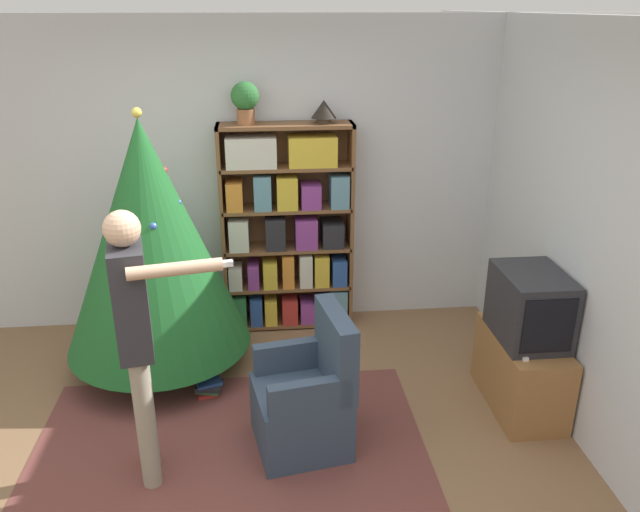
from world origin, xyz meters
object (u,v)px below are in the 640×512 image
object	(u,v)px
television	(530,306)
bookshelf	(288,232)
christmas_tree	(150,238)
armchair	(307,400)
potted_plant	(245,100)
standing_person	(136,328)
table_lamp	(324,110)

from	to	relation	value
television	bookshelf	bearing A→B (deg)	138.42
christmas_tree	armchair	distance (m)	1.66
television	potted_plant	xyz separation A→B (m)	(-1.86, 1.38, 1.19)
bookshelf	armchair	world-z (taller)	bookshelf
christmas_tree	armchair	size ratio (longest dim) A/B	2.19
bookshelf	potted_plant	bearing A→B (deg)	178.69
television	standing_person	xyz separation A→B (m)	(-2.48, -0.47, 0.22)
bookshelf	television	size ratio (longest dim) A/B	3.09
television	standing_person	bearing A→B (deg)	-169.36
christmas_tree	bookshelf	bearing A→B (deg)	31.16
christmas_tree	standing_person	xyz separation A→B (m)	(0.10, -1.22, -0.08)
armchair	potted_plant	xyz separation A→B (m)	(-0.34, 1.65, 1.65)
bookshelf	standing_person	world-z (taller)	bookshelf
bookshelf	standing_person	xyz separation A→B (m)	(-0.93, -1.84, 0.13)
television	table_lamp	distance (m)	2.16
television	christmas_tree	size ratio (longest dim) A/B	0.29
standing_person	table_lamp	size ratio (longest dim) A/B	8.40
armchair	potted_plant	size ratio (longest dim) A/B	2.80
standing_person	table_lamp	bearing A→B (deg)	135.68
christmas_tree	table_lamp	size ratio (longest dim) A/B	10.09
armchair	potted_plant	bearing A→B (deg)	-178.45
bookshelf	christmas_tree	world-z (taller)	christmas_tree
christmas_tree	table_lamp	bearing A→B (deg)	25.26
armchair	christmas_tree	bearing A→B (deg)	-144.25
television	potted_plant	size ratio (longest dim) A/B	1.75
standing_person	potted_plant	xyz separation A→B (m)	(0.62, 1.85, 0.97)
television	standing_person	size ratio (longest dim) A/B	0.34
christmas_tree	table_lamp	world-z (taller)	christmas_tree
armchair	standing_person	distance (m)	1.19
armchair	potted_plant	distance (m)	2.36
bookshelf	christmas_tree	distance (m)	1.22
christmas_tree	potted_plant	xyz separation A→B (m)	(0.72, 0.63, 0.89)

